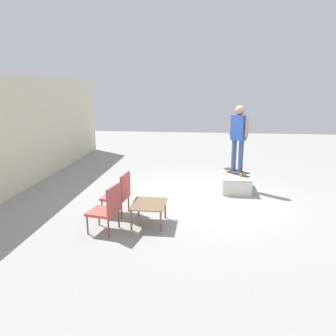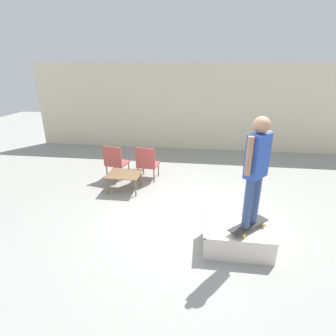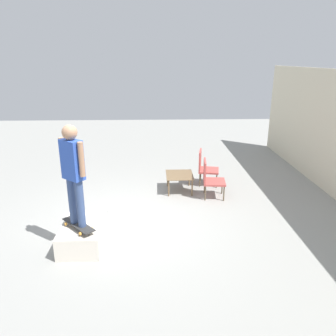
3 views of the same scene
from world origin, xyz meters
name	(u,v)px [view 1 (image 1 of 3)]	position (x,y,z in m)	size (l,w,h in m)	color
ground_plane	(208,199)	(0.00, 0.00, 0.00)	(24.00, 24.00, 0.00)	gray
house_wall_back	(14,136)	(0.00, 4.95, 1.50)	(12.00, 0.06, 3.00)	beige
skate_ramp_box	(235,183)	(0.85, -0.73, 0.20)	(1.13, 0.73, 0.43)	silver
skateboard_on_ramp	(236,171)	(1.01, -0.75, 0.48)	(0.71, 0.68, 0.07)	#2D2D2D
person_skater	(238,133)	(1.01, -0.75, 1.53)	(0.40, 0.46, 1.75)	#384C7A
coffee_table	(149,206)	(-1.65, 1.20, 0.39)	(0.79, 0.68, 0.44)	brown
patio_chair_left	(107,207)	(-2.10, 1.92, 0.50)	(0.61, 0.61, 0.93)	brown
patio_chair_right	(119,193)	(-1.23, 1.92, 0.50)	(0.57, 0.57, 0.93)	brown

